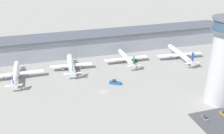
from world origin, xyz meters
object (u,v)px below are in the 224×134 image
(airplane_gate_delta, at_px, (127,58))
(airplane_gate_bravo, at_px, (16,74))
(car_green_van, at_px, (224,114))
(control_tower, at_px, (224,59))
(service_truck_fuel, at_px, (134,62))
(airplane_gate_echo, at_px, (180,54))
(service_truck_catering, at_px, (115,83))
(airplane_gate_charlie, at_px, (71,65))
(car_blue_compact, at_px, (205,118))

(airplane_gate_delta, bearing_deg, airplane_gate_bravo, -176.57)
(airplane_gate_bravo, relative_size, car_green_van, 8.35)
(control_tower, xyz_separation_m, airplane_gate_delta, (-31.58, 68.52, -22.67))
(control_tower, distance_m, service_truck_fuel, 76.30)
(airplane_gate_echo, xyz_separation_m, service_truck_fuel, (-39.07, 3.92, -3.37))
(service_truck_catering, bearing_deg, car_green_van, -47.63)
(airplane_gate_delta, xyz_separation_m, airplane_gate_echo, (44.75, -5.44, 0.31))
(control_tower, xyz_separation_m, service_truck_catering, (-50.84, 37.36, -25.75))
(airplane_gate_echo, distance_m, service_truck_fuel, 39.41)
(airplane_gate_charlie, bearing_deg, car_blue_compact, -54.20)
(airplane_gate_charlie, bearing_deg, airplane_gate_bravo, -173.83)
(service_truck_fuel, distance_m, car_green_van, 82.64)
(airplane_gate_delta, height_order, car_green_van, airplane_gate_delta)
(airplane_gate_bravo, relative_size, airplane_gate_delta, 1.09)
(airplane_gate_echo, xyz_separation_m, service_truck_catering, (-64.01, -25.72, -3.39))
(service_truck_fuel, xyz_separation_m, car_blue_compact, (8.85, -80.18, -0.44))
(airplane_gate_echo, bearing_deg, airplane_gate_bravo, 179.78)
(airplane_gate_delta, distance_m, car_green_van, 85.77)
(control_tower, height_order, airplane_gate_charlie, control_tower)
(service_truck_catering, height_order, car_blue_compact, service_truck_catering)
(airplane_gate_charlie, xyz_separation_m, car_blue_compact, (58.37, -80.94, -3.64))
(service_truck_catering, distance_m, car_green_van, 68.08)
(car_blue_compact, xyz_separation_m, car_green_van, (12.08, 0.24, -0.03))
(service_truck_catering, bearing_deg, airplane_gate_bravo, 157.55)
(service_truck_catering, distance_m, car_blue_compact, 60.80)
(airplane_gate_echo, bearing_deg, car_blue_compact, -111.62)
(airplane_gate_echo, relative_size, car_green_van, 8.91)
(control_tower, bearing_deg, service_truck_catering, 143.69)
(airplane_gate_delta, distance_m, airplane_gate_echo, 45.08)
(control_tower, relative_size, airplane_gate_delta, 1.57)
(car_green_van, bearing_deg, airplane_gate_delta, 108.10)
(control_tower, xyz_separation_m, car_green_van, (-4.96, -12.94, -26.21))
(control_tower, relative_size, car_green_van, 12.03)
(airplane_gate_delta, xyz_separation_m, car_blue_compact, (14.54, -81.69, -3.50))
(airplane_gate_bravo, distance_m, car_green_van, 133.47)
(airplane_gate_charlie, height_order, service_truck_fuel, airplane_gate_charlie)
(airplane_gate_charlie, relative_size, airplane_gate_delta, 0.96)
(airplane_gate_bravo, height_order, car_blue_compact, airplane_gate_bravo)
(airplane_gate_echo, height_order, service_truck_catering, airplane_gate_echo)
(service_truck_catering, distance_m, service_truck_fuel, 38.74)
(airplane_gate_charlie, bearing_deg, car_green_van, -48.88)
(car_blue_compact, bearing_deg, service_truck_fuel, 96.30)
(airplane_gate_delta, distance_m, service_truck_catering, 36.76)
(airplane_gate_charlie, height_order, service_truck_catering, airplane_gate_charlie)
(service_truck_fuel, relative_size, car_green_van, 1.63)
(service_truck_fuel, xyz_separation_m, car_green_van, (20.94, -79.94, -0.47))
(control_tower, xyz_separation_m, service_truck_fuel, (-25.89, 67.00, -25.73))
(airplane_gate_echo, height_order, car_green_van, airplane_gate_echo)
(control_tower, distance_m, airplane_gate_charlie, 103.86)
(airplane_gate_bravo, xyz_separation_m, car_blue_compact, (97.21, -76.74, -3.77))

